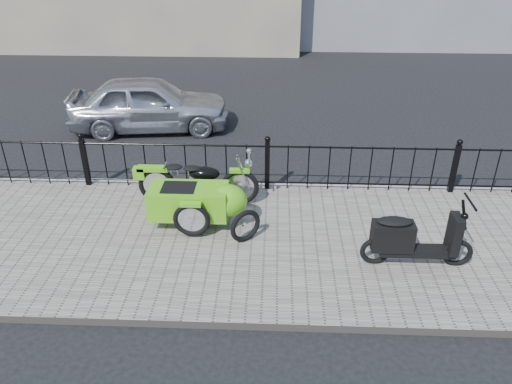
{
  "coord_description": "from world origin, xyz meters",
  "views": [
    {
      "loc": [
        0.14,
        -7.21,
        4.72
      ],
      "look_at": [
        -0.16,
        -0.1,
        0.79
      ],
      "focal_mm": 35.0,
      "sensor_mm": 36.0,
      "label": 1
    }
  ],
  "objects_px": {
    "scooter": "(410,240)",
    "sedan_car": "(149,104)",
    "spare_tire": "(245,226)",
    "motorcycle_sidecar": "(201,197)"
  },
  "relations": [
    {
      "from": "sedan_car",
      "to": "motorcycle_sidecar",
      "type": "bearing_deg",
      "value": -163.64
    },
    {
      "from": "scooter",
      "to": "spare_tire",
      "type": "distance_m",
      "value": 2.53
    },
    {
      "from": "motorcycle_sidecar",
      "to": "scooter",
      "type": "relative_size",
      "value": 1.37
    },
    {
      "from": "spare_tire",
      "to": "sedan_car",
      "type": "xyz_separation_m",
      "value": [
        -2.69,
        5.08,
        0.26
      ]
    },
    {
      "from": "scooter",
      "to": "spare_tire",
      "type": "bearing_deg",
      "value": 168.11
    },
    {
      "from": "spare_tire",
      "to": "scooter",
      "type": "bearing_deg",
      "value": -11.89
    },
    {
      "from": "motorcycle_sidecar",
      "to": "sedan_car",
      "type": "xyz_separation_m",
      "value": [
        -1.9,
        4.5,
        0.07
      ]
    },
    {
      "from": "motorcycle_sidecar",
      "to": "spare_tire",
      "type": "xyz_separation_m",
      "value": [
        0.79,
        -0.57,
        -0.19
      ]
    },
    {
      "from": "scooter",
      "to": "sedan_car",
      "type": "relative_size",
      "value": 0.43
    },
    {
      "from": "spare_tire",
      "to": "sedan_car",
      "type": "distance_m",
      "value": 5.75
    }
  ]
}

